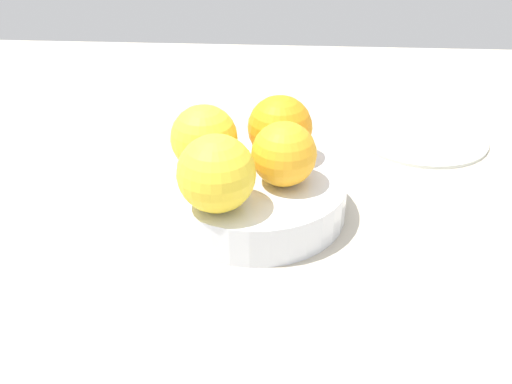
% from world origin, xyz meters
% --- Properties ---
extents(ground_plane, '(1.10, 1.10, 0.02)m').
position_xyz_m(ground_plane, '(0.00, 0.00, -0.01)').
color(ground_plane, '#BCB29E').
extents(fruit_bowl, '(0.17, 0.17, 0.04)m').
position_xyz_m(fruit_bowl, '(0.00, 0.00, 0.02)').
color(fruit_bowl, silver).
rests_on(fruit_bowl, ground_plane).
extents(orange_in_bowl_0, '(0.06, 0.06, 0.06)m').
position_xyz_m(orange_in_bowl_0, '(-0.01, -0.03, 0.07)').
color(orange_in_bowl_0, '#F9A823').
rests_on(orange_in_bowl_0, fruit_bowl).
extents(orange_in_bowl_1, '(0.06, 0.06, 0.06)m').
position_xyz_m(orange_in_bowl_1, '(0.02, 0.05, 0.07)').
color(orange_in_bowl_1, yellow).
rests_on(orange_in_bowl_1, fruit_bowl).
extents(orange_in_bowl_2, '(0.07, 0.07, 0.07)m').
position_xyz_m(orange_in_bowl_2, '(-0.05, 0.03, 0.07)').
color(orange_in_bowl_2, yellow).
rests_on(orange_in_bowl_2, fruit_bowl).
extents(orange_in_bowl_3, '(0.06, 0.06, 0.06)m').
position_xyz_m(orange_in_bowl_3, '(0.05, -0.02, 0.07)').
color(orange_in_bowl_3, orange).
rests_on(orange_in_bowl_3, fruit_bowl).
extents(side_plate, '(0.16, 0.16, 0.01)m').
position_xyz_m(side_plate, '(0.18, -0.19, 0.00)').
color(side_plate, silver).
rests_on(side_plate, ground_plane).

